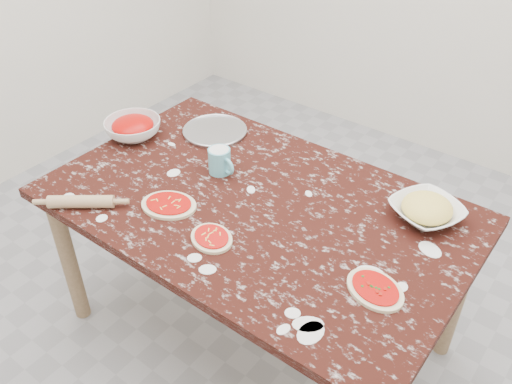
% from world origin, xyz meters
% --- Properties ---
extents(ground, '(4.00, 4.00, 0.00)m').
position_xyz_m(ground, '(0.00, 0.00, 0.00)').
color(ground, gray).
extents(worktable, '(1.60, 1.00, 0.75)m').
position_xyz_m(worktable, '(0.00, 0.00, 0.67)').
color(worktable, black).
rests_on(worktable, ground).
extents(pizza_tray, '(0.34, 0.34, 0.01)m').
position_xyz_m(pizza_tray, '(-0.47, 0.30, 0.76)').
color(pizza_tray, '#B2B2B7').
rests_on(pizza_tray, worktable).
extents(sauce_bowl, '(0.25, 0.25, 0.08)m').
position_xyz_m(sauce_bowl, '(-0.74, 0.06, 0.79)').
color(sauce_bowl, white).
rests_on(sauce_bowl, worktable).
extents(cheese_bowl, '(0.32, 0.32, 0.06)m').
position_xyz_m(cheese_bowl, '(0.55, 0.30, 0.78)').
color(cheese_bowl, white).
rests_on(cheese_bowl, worktable).
extents(flour_mug, '(0.14, 0.09, 0.11)m').
position_xyz_m(flour_mug, '(-0.24, 0.07, 0.81)').
color(flour_mug, '#5EB3C3').
rests_on(flour_mug, worktable).
extents(pizza_left, '(0.26, 0.23, 0.02)m').
position_xyz_m(pizza_left, '(-0.25, -0.22, 0.76)').
color(pizza_left, beige).
rests_on(pizza_left, worktable).
extents(pizza_mid, '(0.20, 0.18, 0.02)m').
position_xyz_m(pizza_mid, '(0.01, -0.26, 0.76)').
color(pizza_mid, beige).
rests_on(pizza_mid, worktable).
extents(pizza_right, '(0.24, 0.21, 0.02)m').
position_xyz_m(pizza_right, '(0.57, -0.13, 0.76)').
color(pizza_right, beige).
rests_on(pizza_right, worktable).
extents(rolling_pin, '(0.22, 0.19, 0.05)m').
position_xyz_m(rolling_pin, '(-0.51, -0.42, 0.77)').
color(rolling_pin, tan).
rests_on(rolling_pin, worktable).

